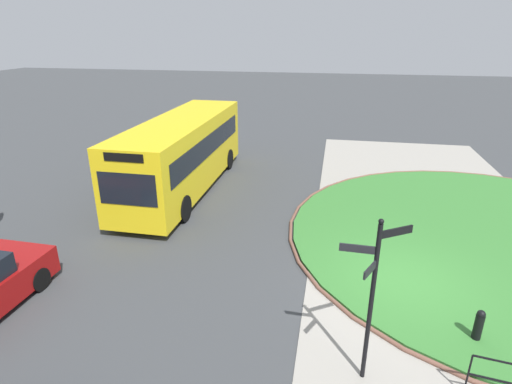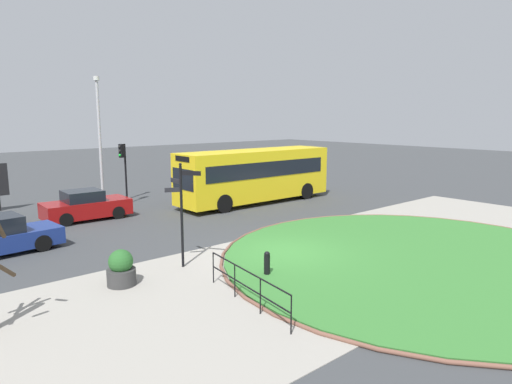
{
  "view_description": "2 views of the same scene",
  "coord_description": "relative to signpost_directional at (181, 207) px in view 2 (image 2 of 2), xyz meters",
  "views": [
    {
      "loc": [
        -10.39,
        2.14,
        6.63
      ],
      "look_at": [
        0.8,
        4.31,
        2.12
      ],
      "focal_mm": 28.86,
      "sensor_mm": 36.0,
      "label": 1
    },
    {
      "loc": [
        -11.4,
        -11.61,
        5.1
      ],
      "look_at": [
        1.8,
        3.74,
        1.69
      ],
      "focal_mm": 31.7,
      "sensor_mm": 36.0,
      "label": 2
    }
  ],
  "objects": [
    {
      "name": "ground",
      "position": [
        3.64,
        -1.24,
        -2.1
      ],
      "size": [
        120.0,
        120.0,
        0.0
      ],
      "primitive_type": "plane",
      "color": "#3D3F42"
    },
    {
      "name": "sidewalk_paving",
      "position": [
        3.64,
        -2.93,
        -2.09
      ],
      "size": [
        32.0,
        8.62,
        0.02
      ],
      "primitive_type": "cube",
      "color": "#9E998E",
      "rests_on": "ground"
    },
    {
      "name": "grass_island",
      "position": [
        6.85,
        -4.91,
        -2.05
      ],
      "size": [
        14.09,
        14.09,
        0.1
      ],
      "primitive_type": "cylinder",
      "color": "#387A33",
      "rests_on": "ground"
    },
    {
      "name": "grass_kerb_ring",
      "position": [
        6.85,
        -4.91,
        -2.04
      ],
      "size": [
        14.4,
        14.4,
        0.11
      ],
      "primitive_type": "torus",
      "color": "brown",
      "rests_on": "ground"
    },
    {
      "name": "signpost_directional",
      "position": [
        0.0,
        0.0,
        0.0
      ],
      "size": [
        0.9,
        1.29,
        3.58
      ],
      "color": "black",
      "rests_on": "ground"
    },
    {
      "name": "bollard_foreground",
      "position": [
        1.54,
        -2.58,
        -1.66
      ],
      "size": [
        0.2,
        0.2,
        0.85
      ],
      "color": "black",
      "rests_on": "ground"
    },
    {
      "name": "railing_grass_edge",
      "position": [
        -0.37,
        -3.89,
        -1.45
      ],
      "size": [
        0.59,
        3.96,
        1.0
      ],
      "rotation": [
        0.0,
        0.0,
        4.57
      ],
      "color": "black",
      "rests_on": "ground"
    },
    {
      "name": "bus_yellow",
      "position": [
        9.5,
        7.27,
        -0.41
      ],
      "size": [
        9.94,
        2.61,
        3.13
      ],
      "rotation": [
        0.0,
        0.0,
        3.13
      ],
      "color": "yellow",
      "rests_on": "ground"
    },
    {
      "name": "car_far_lane",
      "position": [
        0.17,
        9.37,
        -1.42
      ],
      "size": [
        4.14,
        2.0,
        1.48
      ],
      "rotation": [
        0.0,
        0.0,
        -0.03
      ],
      "color": "maroon",
      "rests_on": "ground"
    },
    {
      "name": "traffic_light_near",
      "position": [
        3.42,
        11.97,
        0.48
      ],
      "size": [
        0.48,
        0.32,
        3.51
      ],
      "rotation": [
        0.0,
        0.0,
        3.41
      ],
      "color": "black",
      "rests_on": "ground"
    },
    {
      "name": "lamppost_tall",
      "position": [
        2.13,
        12.02,
        1.81
      ],
      "size": [
        0.32,
        0.32,
        7.25
      ],
      "color": "#B7B7BC",
      "rests_on": "ground"
    },
    {
      "name": "planter_near_signpost",
      "position": [
        -2.32,
        -0.26,
        -1.58
      ],
      "size": [
        0.87,
        0.87,
        1.13
      ],
      "color": "#383838",
      "rests_on": "ground"
    }
  ]
}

